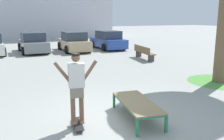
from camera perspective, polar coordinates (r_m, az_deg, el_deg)
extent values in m
plane|color=#999993|center=(6.63, -1.12, -10.73)|extent=(120.00, 120.00, 0.00)
cube|color=#237A4C|center=(7.18, 0.46, -7.28)|extent=(0.07, 0.07, 0.38)
cube|color=#237A4C|center=(7.40, 5.71, -6.76)|extent=(0.07, 0.07, 0.38)
cube|color=#237A4C|center=(5.57, 5.89, -13.31)|extent=(0.07, 0.07, 0.38)
cube|color=#237A4C|center=(5.85, 12.43, -12.27)|extent=(0.07, 0.07, 0.38)
cylinder|color=#237A4C|center=(6.28, 2.83, -8.11)|extent=(0.37, 1.88, 0.05)
cylinder|color=#237A4C|center=(6.53, 8.71, -7.45)|extent=(0.37, 1.88, 0.05)
cylinder|color=#237A4C|center=(7.22, 3.15, -5.41)|extent=(0.76, 0.18, 0.05)
cylinder|color=#237A4C|center=(5.61, 9.32, -10.80)|extent=(0.76, 0.18, 0.05)
cube|color=#847051|center=(6.38, 5.84, -7.44)|extent=(1.07, 2.00, 0.03)
cube|color=black|center=(6.08, -7.94, -12.22)|extent=(0.34, 0.82, 0.02)
cylinder|color=silver|center=(6.35, -8.94, -11.71)|extent=(0.04, 0.06, 0.06)
cylinder|color=silver|center=(6.36, -7.57, -11.61)|extent=(0.04, 0.06, 0.06)
cylinder|color=silver|center=(5.84, -8.31, -13.89)|extent=(0.04, 0.06, 0.06)
cylinder|color=silver|center=(5.86, -6.81, -13.76)|extent=(0.04, 0.06, 0.06)
cylinder|color=brown|center=(5.91, -9.03, -8.59)|extent=(0.11, 0.11, 0.82)
cube|color=#99704C|center=(6.09, -8.96, -11.73)|extent=(0.14, 0.25, 0.07)
cylinder|color=brown|center=(5.93, -7.09, -8.46)|extent=(0.11, 0.11, 0.82)
cube|color=#99704C|center=(6.11, -7.06, -11.59)|extent=(0.14, 0.25, 0.07)
cube|color=#756B5B|center=(5.80, -8.17, -5.06)|extent=(0.33, 0.25, 0.24)
cube|color=silver|center=(5.69, -8.29, -1.21)|extent=(0.39, 0.28, 0.56)
cylinder|color=brown|center=(5.65, -11.33, -0.63)|extent=(0.41, 0.15, 0.52)
cylinder|color=brown|center=(5.72, -5.33, -0.29)|extent=(0.41, 0.15, 0.52)
sphere|color=brown|center=(5.61, -8.41, 2.86)|extent=(0.20, 0.20, 0.20)
cylinder|color=black|center=(5.60, -8.43, 3.57)|extent=(0.19, 0.19, 0.05)
cylinder|color=brown|center=(10.71, 24.59, 8.21)|extent=(0.57, 0.57, 4.09)
cylinder|color=#519342|center=(11.00, 23.66, -2.45)|extent=(2.56, 2.56, 0.01)
cylinder|color=black|center=(20.60, -24.22, 4.71)|extent=(0.24, 0.61, 0.60)
cylinder|color=black|center=(18.02, -23.68, 3.84)|extent=(0.24, 0.61, 0.60)
cube|color=slate|center=(19.44, -17.80, 5.44)|extent=(1.72, 4.21, 0.70)
cube|color=#2D3847|center=(19.23, -17.86, 7.38)|extent=(1.57, 2.11, 0.64)
cylinder|color=black|center=(20.65, -20.62, 5.02)|extent=(0.22, 0.60, 0.60)
cylinder|color=black|center=(20.87, -15.96, 5.39)|extent=(0.22, 0.60, 0.60)
cylinder|color=black|center=(18.08, -19.83, 4.17)|extent=(0.22, 0.60, 0.60)
cylinder|color=black|center=(18.32, -14.54, 4.60)|extent=(0.22, 0.60, 0.60)
cube|color=tan|center=(19.45, -8.86, 5.88)|extent=(1.87, 4.26, 0.70)
cube|color=#2D3847|center=(19.25, -8.81, 7.82)|extent=(1.64, 2.16, 0.64)
cylinder|color=black|center=(20.55, -12.05, 5.50)|extent=(0.24, 0.61, 0.60)
cylinder|color=black|center=(20.94, -7.47, 5.78)|extent=(0.24, 0.61, 0.60)
cylinder|color=black|center=(18.02, -10.42, 4.66)|extent=(0.24, 0.61, 0.60)
cylinder|color=black|center=(18.47, -5.26, 4.99)|extent=(0.24, 0.61, 0.60)
cube|color=#28479E|center=(20.61, -1.02, 6.36)|extent=(1.76, 4.22, 0.70)
cube|color=#2D3847|center=(20.41, -0.86, 8.20)|extent=(1.59, 2.12, 0.64)
cylinder|color=black|center=(21.52, -4.50, 6.01)|extent=(0.23, 0.60, 0.60)
cylinder|color=black|center=(22.15, -0.35, 6.22)|extent=(0.23, 0.60, 0.60)
cylinder|color=black|center=(19.11, -1.80, 5.27)|extent=(0.23, 0.60, 0.60)
cylinder|color=black|center=(19.82, 2.76, 5.51)|extent=(0.23, 0.60, 0.60)
cube|color=brown|center=(15.56, 7.56, 4.08)|extent=(0.81, 2.44, 0.06)
cube|color=brown|center=(15.45, 6.90, 4.87)|extent=(0.42, 2.38, 0.36)
cube|color=#424247|center=(16.46, 6.19, 3.75)|extent=(0.38, 0.14, 0.40)
cube|color=#424247|center=(14.73, 9.04, 2.68)|extent=(0.38, 0.14, 0.40)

